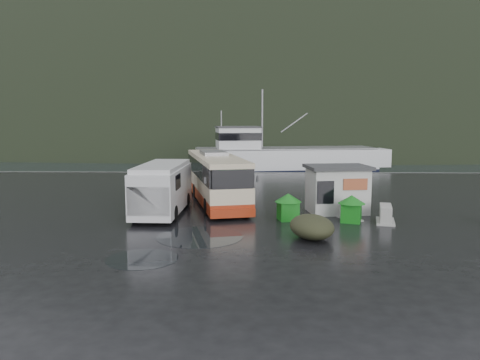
{
  "coord_description": "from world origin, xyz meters",
  "views": [
    {
      "loc": [
        1.09,
        -23.45,
        5.1
      ],
      "look_at": [
        0.51,
        2.04,
        1.7
      ],
      "focal_mm": 35.0,
      "sensor_mm": 36.0,
      "label": 1
    }
  ],
  "objects_px": {
    "waste_bin_right": "(351,222)",
    "jersey_barrier_a": "(385,223)",
    "waste_bin_left": "(288,220)",
    "ticket_kiosk": "(336,212)",
    "coach_bus": "(216,202)",
    "fishing_trawler": "(286,163)",
    "white_van": "(163,214)",
    "dome_tent": "(312,238)",
    "jersey_barrier_b": "(350,219)"
  },
  "relations": [
    {
      "from": "waste_bin_right",
      "to": "jersey_barrier_a",
      "type": "relative_size",
      "value": 0.79
    },
    {
      "from": "waste_bin_left",
      "to": "fishing_trawler",
      "type": "distance_m",
      "value": 29.58
    },
    {
      "from": "white_van",
      "to": "ticket_kiosk",
      "type": "relative_size",
      "value": 1.98
    },
    {
      "from": "ticket_kiosk",
      "to": "jersey_barrier_a",
      "type": "xyz_separation_m",
      "value": [
        1.93,
        -2.48,
        0.0
      ]
    },
    {
      "from": "ticket_kiosk",
      "to": "white_van",
      "type": "bearing_deg",
      "value": 175.48
    },
    {
      "from": "jersey_barrier_a",
      "to": "fishing_trawler",
      "type": "relative_size",
      "value": 0.07
    },
    {
      "from": "waste_bin_left",
      "to": "dome_tent",
      "type": "relative_size",
      "value": 0.53
    },
    {
      "from": "dome_tent",
      "to": "white_van",
      "type": "bearing_deg",
      "value": 145.57
    },
    {
      "from": "coach_bus",
      "to": "white_van",
      "type": "distance_m",
      "value": 4.32
    },
    {
      "from": "waste_bin_left",
      "to": "jersey_barrier_b",
      "type": "height_order",
      "value": "waste_bin_left"
    },
    {
      "from": "coach_bus",
      "to": "fishing_trawler",
      "type": "distance_m",
      "value": 25.35
    },
    {
      "from": "waste_bin_right",
      "to": "dome_tent",
      "type": "xyz_separation_m",
      "value": [
        -2.36,
        -3.19,
        0.0
      ]
    },
    {
      "from": "waste_bin_left",
      "to": "jersey_barrier_a",
      "type": "distance_m",
      "value": 4.76
    },
    {
      "from": "ticket_kiosk",
      "to": "coach_bus",
      "type": "bearing_deg",
      "value": 148.94
    },
    {
      "from": "coach_bus",
      "to": "fishing_trawler",
      "type": "xyz_separation_m",
      "value": [
        6.07,
        24.61,
        0.0
      ]
    },
    {
      "from": "jersey_barrier_a",
      "to": "dome_tent",
      "type": "bearing_deg",
      "value": -142.35
    },
    {
      "from": "waste_bin_left",
      "to": "ticket_kiosk",
      "type": "bearing_deg",
      "value": 35.65
    },
    {
      "from": "waste_bin_left",
      "to": "jersey_barrier_b",
      "type": "distance_m",
      "value": 3.16
    },
    {
      "from": "waste_bin_right",
      "to": "jersey_barrier_a",
      "type": "height_order",
      "value": "waste_bin_right"
    },
    {
      "from": "waste_bin_right",
      "to": "ticket_kiosk",
      "type": "bearing_deg",
      "value": 96.74
    },
    {
      "from": "waste_bin_left",
      "to": "jersey_barrier_a",
      "type": "bearing_deg",
      "value": -5.65
    },
    {
      "from": "fishing_trawler",
      "to": "ticket_kiosk",
      "type": "bearing_deg",
      "value": -97.79
    },
    {
      "from": "fishing_trawler",
      "to": "waste_bin_left",
      "type": "bearing_deg",
      "value": -103.32
    },
    {
      "from": "waste_bin_left",
      "to": "ticket_kiosk",
      "type": "height_order",
      "value": "ticket_kiosk"
    },
    {
      "from": "waste_bin_right",
      "to": "fishing_trawler",
      "type": "xyz_separation_m",
      "value": [
        -0.99,
        29.88,
        0.0
      ]
    },
    {
      "from": "waste_bin_left",
      "to": "jersey_barrier_a",
      "type": "xyz_separation_m",
      "value": [
        4.73,
        -0.47,
        0.0
      ]
    },
    {
      "from": "waste_bin_left",
      "to": "waste_bin_right",
      "type": "xyz_separation_m",
      "value": [
        3.08,
        -0.37,
        0.0
      ]
    },
    {
      "from": "waste_bin_right",
      "to": "ticket_kiosk",
      "type": "xyz_separation_m",
      "value": [
        -0.28,
        2.38,
        0.0
      ]
    },
    {
      "from": "coach_bus",
      "to": "dome_tent",
      "type": "xyz_separation_m",
      "value": [
        4.7,
        -8.46,
        0.0
      ]
    },
    {
      "from": "dome_tent",
      "to": "waste_bin_right",
      "type": "bearing_deg",
      "value": 53.54
    },
    {
      "from": "ticket_kiosk",
      "to": "fishing_trawler",
      "type": "height_order",
      "value": "fishing_trawler"
    },
    {
      "from": "waste_bin_left",
      "to": "ticket_kiosk",
      "type": "relative_size",
      "value": 0.41
    },
    {
      "from": "waste_bin_right",
      "to": "coach_bus",
      "type": "bearing_deg",
      "value": 143.25
    },
    {
      "from": "coach_bus",
      "to": "white_van",
      "type": "xyz_separation_m",
      "value": [
        -2.6,
        -3.45,
        0.0
      ]
    },
    {
      "from": "waste_bin_left",
      "to": "dome_tent",
      "type": "height_order",
      "value": "waste_bin_left"
    },
    {
      "from": "jersey_barrier_a",
      "to": "fishing_trawler",
      "type": "distance_m",
      "value": 30.09
    },
    {
      "from": "white_van",
      "to": "jersey_barrier_b",
      "type": "bearing_deg",
      "value": -5.56
    },
    {
      "from": "waste_bin_right",
      "to": "waste_bin_left",
      "type": "bearing_deg",
      "value": 173.08
    },
    {
      "from": "dome_tent",
      "to": "fishing_trawler",
      "type": "xyz_separation_m",
      "value": [
        1.37,
        33.07,
        0.0
      ]
    },
    {
      "from": "white_van",
      "to": "waste_bin_left",
      "type": "height_order",
      "value": "white_van"
    },
    {
      "from": "coach_bus",
      "to": "jersey_barrier_b",
      "type": "height_order",
      "value": "coach_bus"
    },
    {
      "from": "ticket_kiosk",
      "to": "fishing_trawler",
      "type": "distance_m",
      "value": 27.51
    },
    {
      "from": "coach_bus",
      "to": "dome_tent",
      "type": "relative_size",
      "value": 4.27
    },
    {
      "from": "coach_bus",
      "to": "jersey_barrier_a",
      "type": "height_order",
      "value": "coach_bus"
    },
    {
      "from": "waste_bin_right",
      "to": "dome_tent",
      "type": "relative_size",
      "value": 0.53
    },
    {
      "from": "ticket_kiosk",
      "to": "jersey_barrier_a",
      "type": "relative_size",
      "value": 1.92
    },
    {
      "from": "ticket_kiosk",
      "to": "fishing_trawler",
      "type": "bearing_deg",
      "value": 83.5
    },
    {
      "from": "white_van",
      "to": "jersey_barrier_a",
      "type": "xyz_separation_m",
      "value": [
        11.31,
        -1.91,
        0.0
      ]
    },
    {
      "from": "waste_bin_left",
      "to": "fishing_trawler",
      "type": "bearing_deg",
      "value": 85.94
    },
    {
      "from": "waste_bin_right",
      "to": "fishing_trawler",
      "type": "bearing_deg",
      "value": 91.89
    }
  ]
}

